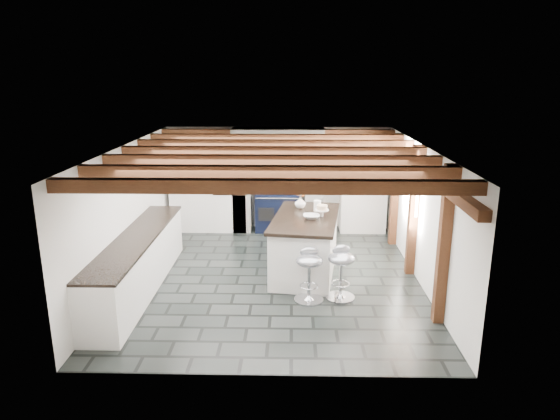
{
  "coord_description": "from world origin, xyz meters",
  "views": [
    {
      "loc": [
        0.3,
        -8.17,
        3.47
      ],
      "look_at": [
        0.1,
        0.4,
        1.1
      ],
      "focal_mm": 32.0,
      "sensor_mm": 36.0,
      "label": 1
    }
  ],
  "objects_px": {
    "bar_stool_near": "(341,267)",
    "bar_stool_far": "(309,269)",
    "range_cooker": "(278,210)",
    "kitchen_island": "(305,244)"
  },
  "relations": [
    {
      "from": "range_cooker",
      "to": "kitchen_island",
      "type": "distance_m",
      "value": 2.51
    },
    {
      "from": "range_cooker",
      "to": "bar_stool_far",
      "type": "bearing_deg",
      "value": -80.88
    },
    {
      "from": "bar_stool_near",
      "to": "range_cooker",
      "type": "bearing_deg",
      "value": 91.92
    },
    {
      "from": "range_cooker",
      "to": "bar_stool_near",
      "type": "height_order",
      "value": "range_cooker"
    },
    {
      "from": "kitchen_island",
      "to": "bar_stool_near",
      "type": "height_order",
      "value": "kitchen_island"
    },
    {
      "from": "kitchen_island",
      "to": "bar_stool_far",
      "type": "distance_m",
      "value": 1.19
    },
    {
      "from": "bar_stool_near",
      "to": "bar_stool_far",
      "type": "height_order",
      "value": "bar_stool_near"
    },
    {
      "from": "bar_stool_near",
      "to": "kitchen_island",
      "type": "bearing_deg",
      "value": 100.69
    },
    {
      "from": "range_cooker",
      "to": "kitchen_island",
      "type": "height_order",
      "value": "kitchen_island"
    },
    {
      "from": "range_cooker",
      "to": "bar_stool_far",
      "type": "height_order",
      "value": "range_cooker"
    }
  ]
}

